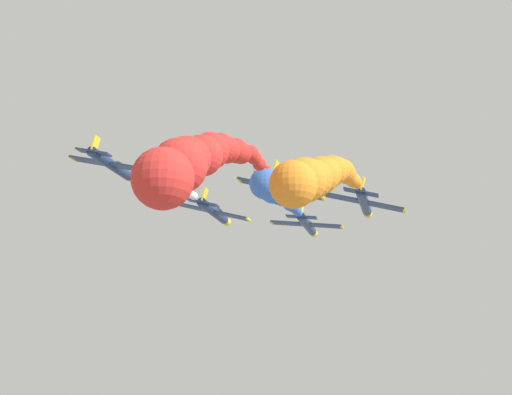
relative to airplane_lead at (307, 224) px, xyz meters
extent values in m
cylinder|color=navy|center=(0.00, -0.18, -0.03)|extent=(1.22, 9.00, 1.22)
cone|color=yellow|center=(0.00, 4.92, -0.03)|extent=(1.16, 1.20, 1.16)
cube|color=navy|center=(-0.02, -0.58, -0.13)|extent=(9.16, 1.90, 1.28)
cylinder|color=yellow|center=(-4.58, -0.58, 0.42)|extent=(0.40, 1.40, 0.40)
cylinder|color=yellow|center=(4.55, -0.58, -0.68)|extent=(0.40, 1.40, 0.40)
cube|color=navy|center=(0.00, -4.18, 0.02)|extent=(3.79, 1.20, 0.63)
cube|color=yellow|center=(0.11, -4.28, 0.93)|extent=(0.33, 1.10, 1.61)
ellipsoid|color=black|center=(0.06, 1.62, 0.46)|extent=(0.88, 2.20, 0.79)
sphere|color=blue|center=(0.14, -6.88, -0.09)|extent=(0.93, 0.93, 0.93)
sphere|color=blue|center=(0.14, -8.57, -0.12)|extent=(1.24, 1.24, 1.24)
sphere|color=blue|center=(0.02, -10.27, -0.10)|extent=(1.45, 1.45, 1.45)
sphere|color=blue|center=(0.02, -11.97, -0.34)|extent=(1.49, 1.49, 1.49)
sphere|color=blue|center=(0.02, -13.67, -0.29)|extent=(1.69, 1.69, 1.69)
sphere|color=blue|center=(-0.03, -15.36, -0.43)|extent=(1.97, 1.97, 1.97)
sphere|color=blue|center=(-0.07, -17.06, -0.57)|extent=(2.25, 2.25, 2.25)
sphere|color=blue|center=(0.14, -18.76, -0.68)|extent=(2.37, 2.37, 2.37)
sphere|color=blue|center=(-0.02, -20.46, -1.09)|extent=(2.64, 2.64, 2.64)
sphere|color=blue|center=(0.05, -22.16, -1.12)|extent=(2.80, 2.80, 2.80)
sphere|color=blue|center=(0.01, -23.85, -1.38)|extent=(3.01, 3.01, 3.01)
cylinder|color=navy|center=(-9.90, -9.04, 0.15)|extent=(1.35, 9.00, 1.35)
cone|color=yellow|center=(-9.90, -3.94, 0.15)|extent=(1.28, 1.20, 1.28)
cube|color=navy|center=(-9.93, -9.44, 0.06)|extent=(8.92, 1.90, 2.60)
cylinder|color=yellow|center=(-14.37, -9.44, 1.27)|extent=(0.44, 1.40, 0.44)
cylinder|color=yellow|center=(-5.49, -9.44, -1.16)|extent=(0.44, 1.40, 0.44)
cube|color=navy|center=(-9.89, -13.04, 0.20)|extent=(3.71, 1.20, 1.18)
cube|color=yellow|center=(-9.65, -13.14, 1.08)|extent=(0.56, 1.10, 1.58)
ellipsoid|color=black|center=(-9.77, -7.24, 0.63)|extent=(0.96, 2.20, 0.89)
sphere|color=white|center=(-9.90, -16.10, 0.20)|extent=(0.89, 0.89, 0.89)
sphere|color=white|center=(-9.65, -18.17, -0.12)|extent=(1.03, 1.03, 1.03)
sphere|color=white|center=(-9.53, -20.24, -0.31)|extent=(1.45, 1.45, 1.45)
sphere|color=white|center=(-9.20, -22.31, -0.30)|extent=(1.44, 1.44, 1.44)
sphere|color=white|center=(-9.09, -24.37, -0.76)|extent=(1.86, 1.86, 1.86)
sphere|color=white|center=(-8.60, -26.44, -1.11)|extent=(1.86, 1.86, 1.86)
sphere|color=white|center=(-8.24, -28.51, -1.56)|extent=(2.08, 2.08, 2.08)
cylinder|color=navy|center=(8.08, -8.99, 0.15)|extent=(1.35, 9.00, 1.35)
cone|color=yellow|center=(8.08, -3.89, 0.15)|extent=(1.29, 1.20, 1.29)
cube|color=navy|center=(8.06, -9.39, 0.06)|extent=(8.91, 1.90, 2.63)
cylinder|color=yellow|center=(3.62, -9.39, 1.29)|extent=(0.44, 1.40, 0.44)
cylinder|color=yellow|center=(12.49, -9.39, -1.17)|extent=(0.44, 1.40, 0.44)
cube|color=navy|center=(8.10, -12.99, 0.20)|extent=(3.71, 1.20, 1.19)
cube|color=yellow|center=(8.34, -13.09, 1.08)|extent=(0.56, 1.10, 1.58)
ellipsoid|color=black|center=(8.22, -7.19, 0.63)|extent=(0.96, 2.20, 0.89)
sphere|color=orange|center=(7.99, -15.64, 0.23)|extent=(0.80, 0.80, 0.80)
sphere|color=orange|center=(8.07, -17.30, 0.07)|extent=(1.01, 1.01, 1.01)
sphere|color=orange|center=(7.85, -18.95, -0.20)|extent=(1.46, 1.46, 1.46)
sphere|color=orange|center=(7.70, -20.60, -0.43)|extent=(1.46, 1.46, 1.46)
sphere|color=orange|center=(7.56, -22.25, -0.63)|extent=(1.74, 1.74, 1.74)
sphere|color=orange|center=(7.61, -23.90, -0.95)|extent=(1.85, 1.85, 1.85)
sphere|color=orange|center=(7.52, -25.56, -1.22)|extent=(2.06, 2.06, 2.06)
sphere|color=orange|center=(7.14, -27.21, -1.64)|extent=(2.34, 2.34, 2.34)
sphere|color=orange|center=(6.90, -28.86, -2.22)|extent=(2.63, 2.63, 2.63)
sphere|color=orange|center=(6.51, -30.51, -2.96)|extent=(2.86, 2.86, 2.86)
sphere|color=orange|center=(6.39, -32.17, -3.61)|extent=(3.01, 3.01, 3.01)
sphere|color=orange|center=(6.04, -33.82, -4.35)|extent=(3.09, 3.09, 3.09)
sphere|color=orange|center=(5.68, -35.47, -4.91)|extent=(3.41, 3.41, 3.41)
sphere|color=orange|center=(5.19, -37.12, -5.66)|extent=(3.48, 3.48, 3.48)
cylinder|color=navy|center=(0.15, -17.08, 0.02)|extent=(1.37, 9.00, 1.37)
cone|color=yellow|center=(0.15, -11.98, 0.02)|extent=(1.30, 1.20, 1.30)
cube|color=navy|center=(0.12, -17.48, -0.07)|extent=(8.88, 1.90, 2.76)
cylinder|color=yellow|center=(-4.29, -17.48, 1.22)|extent=(0.45, 1.40, 0.45)
cylinder|color=yellow|center=(4.54, -17.48, -1.37)|extent=(0.45, 1.40, 0.45)
cube|color=navy|center=(0.17, -21.08, 0.07)|extent=(3.70, 1.20, 1.24)
cube|color=yellow|center=(0.42, -21.18, 0.95)|extent=(0.58, 1.10, 1.57)
ellipsoid|color=black|center=(0.29, -15.28, 0.50)|extent=(0.96, 2.20, 0.90)
sphere|color=red|center=(0.26, -24.22, -0.11)|extent=(0.83, 0.83, 0.83)
sphere|color=red|center=(0.07, -26.37, -0.26)|extent=(1.24, 1.24, 1.24)
sphere|color=red|center=(0.15, -28.51, -0.36)|extent=(1.27, 1.27, 1.27)
sphere|color=red|center=(0.31, -30.66, -0.73)|extent=(1.50, 1.50, 1.50)
sphere|color=red|center=(0.09, -32.80, -1.39)|extent=(1.83, 1.83, 1.83)
sphere|color=red|center=(0.30, -34.95, -1.95)|extent=(1.98, 1.98, 1.98)
sphere|color=red|center=(0.21, -37.09, -2.62)|extent=(2.08, 2.08, 2.08)
sphere|color=red|center=(0.38, -39.24, -3.28)|extent=(2.21, 2.21, 2.21)
sphere|color=red|center=(0.39, -41.38, -4.22)|extent=(2.56, 2.56, 2.56)
sphere|color=red|center=(0.55, -43.53, -5.29)|extent=(2.69, 2.69, 2.69)
sphere|color=red|center=(0.41, -45.67, -6.23)|extent=(2.82, 2.82, 2.82)
sphere|color=red|center=(0.74, -47.82, -7.36)|extent=(3.19, 3.19, 3.19)
sphere|color=red|center=(0.69, -49.96, -8.74)|extent=(3.34, 3.34, 3.34)
cylinder|color=navy|center=(-18.49, -19.25, 3.52)|extent=(1.32, 9.00, 1.32)
cone|color=yellow|center=(-18.49, -14.15, 3.52)|extent=(1.26, 1.20, 1.26)
cube|color=navy|center=(-18.51, -19.65, 3.42)|extent=(8.99, 1.90, 2.29)
cylinder|color=yellow|center=(-22.99, -19.65, 4.48)|extent=(0.43, 1.40, 0.43)
cylinder|color=yellow|center=(-14.04, -19.65, 2.36)|extent=(0.43, 1.40, 0.43)
cube|color=navy|center=(-18.48, -23.25, 3.57)|extent=(3.74, 1.20, 1.05)
cube|color=yellow|center=(-18.27, -23.35, 4.46)|extent=(0.50, 1.10, 1.59)
ellipsoid|color=black|center=(-18.38, -17.45, 4.00)|extent=(0.94, 2.20, 0.87)
camera|label=1|loc=(13.03, -79.10, -18.38)|focal=44.17mm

